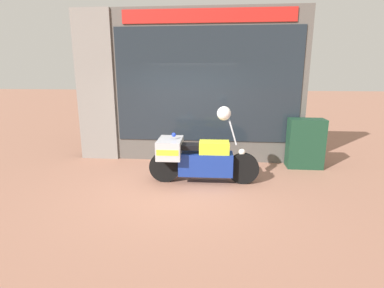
{
  "coord_description": "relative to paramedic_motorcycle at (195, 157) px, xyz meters",
  "views": [
    {
      "loc": [
        0.8,
        -5.73,
        2.32
      ],
      "look_at": [
        0.19,
        0.76,
        0.71
      ],
      "focal_mm": 28.0,
      "sensor_mm": 36.0,
      "label": 1
    }
  ],
  "objects": [
    {
      "name": "utility_cabinet",
      "position": [
        2.56,
        1.26,
        0.05
      ],
      "size": [
        0.84,
        0.45,
        1.2
      ],
      "primitive_type": "cube",
      "color": "#193D28",
      "rests_on": "ground"
    },
    {
      "name": "shop_building",
      "position": [
        -0.74,
        1.74,
        1.35
      ],
      "size": [
        5.8,
        0.55,
        3.79
      ],
      "color": "#56514C",
      "rests_on": "ground"
    },
    {
      "name": "white_helmet",
      "position": [
        0.57,
        0.01,
        0.93
      ],
      "size": [
        0.28,
        0.28,
        0.28
      ],
      "primitive_type": "sphere",
      "color": "white",
      "rests_on": "paramedic_motorcycle"
    },
    {
      "name": "ground_plane",
      "position": [
        -0.31,
        -0.26,
        -0.55
      ],
      "size": [
        60.0,
        60.0,
        0.0
      ],
      "primitive_type": "plane",
      "color": "#9E6B56"
    },
    {
      "name": "window_display",
      "position": [
        0.11,
        1.77,
        -0.07
      ],
      "size": [
        4.35,
        0.3,
        1.99
      ],
      "color": "slate",
      "rests_on": "ground"
    },
    {
      "name": "paramedic_motorcycle",
      "position": [
        0.0,
        0.0,
        0.0
      ],
      "size": [
        2.31,
        0.8,
        1.34
      ],
      "rotation": [
        0.0,
        0.0,
        0.03
      ],
      "color": "black",
      "rests_on": "ground"
    }
  ]
}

